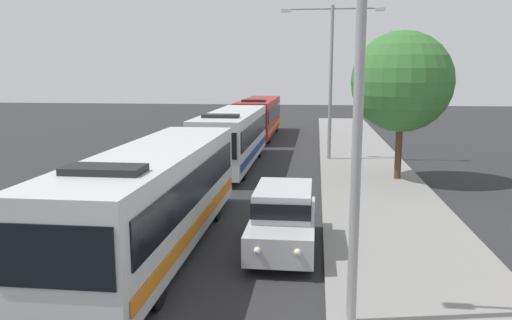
% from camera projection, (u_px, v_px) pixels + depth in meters
% --- Properties ---
extents(bus_lead, '(2.58, 11.79, 3.21)m').
position_uv_depth(bus_lead, '(156.00, 195.00, 14.78)').
color(bus_lead, silver).
rests_on(bus_lead, ground_plane).
extents(bus_second_in_line, '(2.58, 11.72, 3.21)m').
position_uv_depth(bus_second_in_line, '(233.00, 136.00, 28.21)').
color(bus_second_in_line, silver).
rests_on(bus_second_in_line, ground_plane).
extents(bus_middle, '(2.58, 12.02, 3.21)m').
position_uv_depth(bus_middle, '(259.00, 116.00, 41.14)').
color(bus_middle, maroon).
rests_on(bus_middle, ground_plane).
extents(white_suv, '(1.86, 4.70, 1.90)m').
position_uv_depth(white_suv, '(283.00, 216.00, 14.97)').
color(white_suv, '#B7B7BC').
rests_on(white_suv, ground_plane).
extents(streetlamp_near, '(5.27, 0.28, 7.86)m').
position_uv_depth(streetlamp_near, '(359.00, 87.00, 9.64)').
color(streetlamp_near, gray).
rests_on(streetlamp_near, sidewalk).
extents(streetlamp_mid, '(5.81, 0.28, 8.80)m').
position_uv_depth(streetlamp_mid, '(331.00, 67.00, 29.08)').
color(streetlamp_mid, gray).
rests_on(streetlamp_mid, sidewalk).
extents(roadside_tree, '(4.74, 4.74, 7.01)m').
position_uv_depth(roadside_tree, '(402.00, 82.00, 23.74)').
color(roadside_tree, '#4C3823').
rests_on(roadside_tree, sidewalk).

